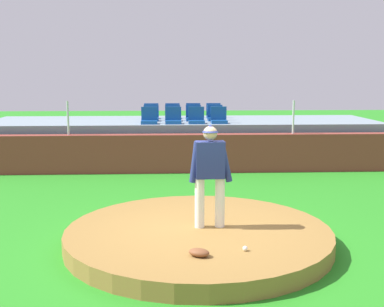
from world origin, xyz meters
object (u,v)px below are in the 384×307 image
stadium_chair_0 (149,118)px  stadium_chair_11 (214,113)px  baseball (245,248)px  stadium_chair_10 (193,114)px  stadium_chair_4 (151,116)px  stadium_chair_2 (196,118)px  stadium_chair_8 (151,114)px  stadium_chair_6 (193,116)px  stadium_chair_9 (172,114)px  pitcher (210,168)px  stadium_chair_1 (173,118)px  stadium_chair_5 (173,116)px  stadium_chair_3 (219,118)px  fielding_glove (199,252)px  stadium_chair_7 (215,116)px

stadium_chair_0 → stadium_chair_11: same height
baseball → stadium_chair_10: 9.97m
stadium_chair_0 → stadium_chair_4: (0.03, 0.93, 0.00)m
baseball → stadium_chair_2: size_ratio=0.15×
stadium_chair_8 → stadium_chair_4: bearing=91.7°
stadium_chair_6 → stadium_chair_11: (0.73, 0.91, 0.00)m
stadium_chair_2 → stadium_chair_9: bearing=-68.3°
pitcher → stadium_chair_8: pitcher is taller
stadium_chair_10 → stadium_chair_1: bearing=68.9°
stadium_chair_6 → stadium_chair_8: bearing=-32.7°
stadium_chair_5 → stadium_chair_3: bearing=148.4°
stadium_chair_1 → stadium_chair_6: (0.66, 0.89, 0.00)m
stadium_chair_2 → pitcher: bearing=88.5°
stadium_chair_11 → stadium_chair_0: bearing=40.5°
fielding_glove → stadium_chair_5: bearing=-61.7°
stadium_chair_0 → stadium_chair_2: 1.42m
pitcher → stadium_chair_8: (-1.24, 8.73, 0.19)m
stadium_chair_1 → stadium_chair_11: same height
stadium_chair_4 → stadium_chair_11: same height
stadium_chair_1 → stadium_chair_7: size_ratio=1.00×
stadium_chair_4 → pitcher: bearing=98.8°
stadium_chair_2 → stadium_chair_6: bearing=-87.2°
pitcher → stadium_chair_0: size_ratio=3.41×
stadium_chair_0 → stadium_chair_5: 1.14m
stadium_chair_10 → stadium_chair_11: same height
stadium_chair_2 → stadium_chair_5: 1.13m
baseball → stadium_chair_0: size_ratio=0.15×
stadium_chair_1 → stadium_chair_10: (0.70, 1.80, 0.00)m
stadium_chair_3 → stadium_chair_10: (-0.69, 1.78, 0.00)m
stadium_chair_0 → stadium_chair_10: (1.42, 1.81, 0.00)m
fielding_glove → stadium_chair_2: (0.44, 8.28, 1.13)m
baseball → stadium_chair_3: bearing=86.8°
stadium_chair_4 → stadium_chair_8: size_ratio=1.00×
stadium_chair_9 → stadium_chair_10: (0.70, 0.03, 0.00)m
stadium_chair_1 → stadium_chair_7: bearing=-146.9°
stadium_chair_9 → stadium_chair_10: 0.70m
pitcher → stadium_chair_4: size_ratio=3.41×
fielding_glove → stadium_chair_0: stadium_chair_0 is taller
stadium_chair_0 → stadium_chair_3: bearing=-179.1°
stadium_chair_7 → stadium_chair_8: size_ratio=1.00×
pitcher → stadium_chair_6: size_ratio=3.41×
pitcher → stadium_chair_6: pitcher is taller
stadium_chair_9 → stadium_chair_10: same height
stadium_chair_7 → stadium_chair_4: bearing=-1.2°
baseball → stadium_chair_6: 9.06m
baseball → stadium_chair_2: stadium_chair_2 is taller
stadium_chair_0 → stadium_chair_6: size_ratio=1.00×
pitcher → baseball: (0.41, -1.14, -0.95)m
pitcher → stadium_chair_4: 7.97m
baseball → fielding_glove: size_ratio=0.25×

